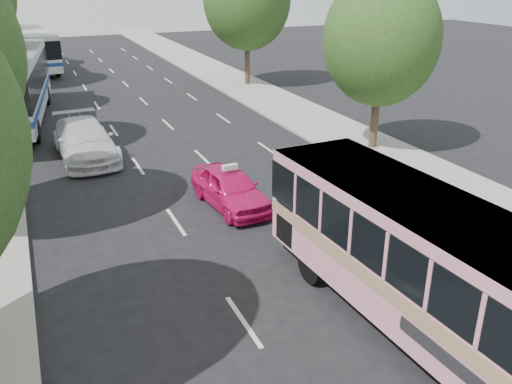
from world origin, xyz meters
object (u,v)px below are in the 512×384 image
tour_coach_front (14,81)px  pink_bus (429,257)px  pink_taxi (230,188)px  white_pickup (85,140)px  tour_coach_rear (33,46)px

tour_coach_front → pink_bus: bearing=-64.3°
pink_bus → tour_coach_front: bearing=105.8°
pink_taxi → tour_coach_front: bearing=108.1°
pink_bus → white_pickup: (-5.50, 15.98, -1.17)m
white_pickup → tour_coach_front: size_ratio=0.45×
pink_taxi → tour_coach_front: size_ratio=0.32×
tour_coach_front → tour_coach_rear: tour_coach_front is taller
white_pickup → tour_coach_rear: size_ratio=0.51×
pink_bus → pink_taxi: 8.73m
pink_bus → pink_taxi: bearing=97.0°
pink_bus → white_pickup: 16.94m
pink_bus → white_pickup: size_ratio=1.79×
white_pickup → tour_coach_front: bearing=105.8°
tour_coach_front → white_pickup: bearing=-64.9°
white_pickup → tour_coach_rear: tour_coach_rear is taller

